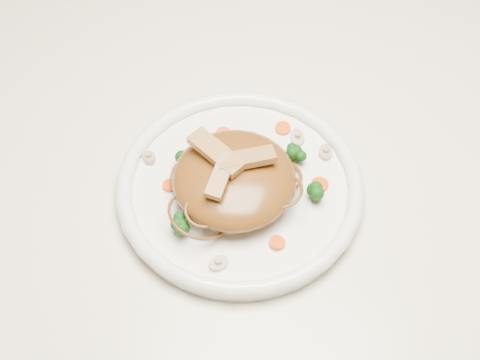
{
  "coord_description": "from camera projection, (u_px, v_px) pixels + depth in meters",
  "views": [
    {
      "loc": [
        -0.03,
        -0.5,
        1.45
      ],
      "look_at": [
        -0.06,
        -0.02,
        0.78
      ],
      "focal_mm": 51.55,
      "sensor_mm": 36.0,
      "label": 1
    }
  ],
  "objects": [
    {
      "name": "broccoli_2",
      "position": [
        179.0,
        225.0,
        0.79
      ],
      "size": [
        0.03,
        0.03,
        0.03
      ],
      "primitive_type": null,
      "rotation": [
        0.0,
        0.0,
        -0.11
      ],
      "color": "#0F450E",
      "rests_on": "plate"
    },
    {
      "name": "broccoli_0",
      "position": [
        297.0,
        153.0,
        0.85
      ],
      "size": [
        0.03,
        0.03,
        0.03
      ],
      "primitive_type": null,
      "rotation": [
        0.0,
        0.0,
        -0.24
      ],
      "color": "#0F450E",
      "rests_on": "plate"
    },
    {
      "name": "carrot_4",
      "position": [
        277.0,
        243.0,
        0.79
      ],
      "size": [
        0.02,
        0.02,
        0.0
      ],
      "primitive_type": "cylinder",
      "rotation": [
        0.0,
        0.0,
        -0.32
      ],
      "color": "#EF4408",
      "rests_on": "plate"
    },
    {
      "name": "noodle_mound",
      "position": [
        234.0,
        179.0,
        0.81
      ],
      "size": [
        0.18,
        0.18,
        0.05
      ],
      "primitive_type": "ellipsoid",
      "rotation": [
        0.0,
        0.0,
        0.23
      ],
      "color": "brown",
      "rests_on": "plate"
    },
    {
      "name": "carrot_2",
      "position": [
        320.0,
        184.0,
        0.84
      ],
      "size": [
        0.02,
        0.02,
        0.0
      ],
      "primitive_type": "cylinder",
      "rotation": [
        0.0,
        0.0,
        0.07
      ],
      "color": "#EF4408",
      "rests_on": "plate"
    },
    {
      "name": "chicken_b",
      "position": [
        216.0,
        153.0,
        0.8
      ],
      "size": [
        0.07,
        0.07,
        0.01
      ],
      "primitive_type": "cube",
      "rotation": [
        0.0,
        0.0,
        2.43
      ],
      "color": "#A17B4C",
      "rests_on": "noodle_mound"
    },
    {
      "name": "mushroom_1",
      "position": [
        326.0,
        152.0,
        0.87
      ],
      "size": [
        0.02,
        0.02,
        0.01
      ],
      "primitive_type": "cylinder",
      "rotation": [
        0.0,
        0.0,
        1.59
      ],
      "color": "#C4AF93",
      "rests_on": "plate"
    },
    {
      "name": "table",
      "position": [
        288.0,
        227.0,
        0.94
      ],
      "size": [
        1.2,
        0.8,
        0.75
      ],
      "color": "beige",
      "rests_on": "ground"
    },
    {
      "name": "carrot_0",
      "position": [
        283.0,
        128.0,
        0.89
      ],
      "size": [
        0.02,
        0.02,
        0.0
      ],
      "primitive_type": "cylinder",
      "rotation": [
        0.0,
        0.0,
        0.03
      ],
      "color": "#EF4408",
      "rests_on": "plate"
    },
    {
      "name": "broccoli_3",
      "position": [
        317.0,
        192.0,
        0.82
      ],
      "size": [
        0.03,
        0.03,
        0.03
      ],
      "primitive_type": null,
      "rotation": [
        0.0,
        0.0,
        -0.32
      ],
      "color": "#0F450E",
      "rests_on": "plate"
    },
    {
      "name": "chicken_c",
      "position": [
        221.0,
        175.0,
        0.78
      ],
      "size": [
        0.03,
        0.06,
        0.01
      ],
      "primitive_type": "cube",
      "rotation": [
        0.0,
        0.0,
        4.46
      ],
      "color": "#A17B4C",
      "rests_on": "noodle_mound"
    },
    {
      "name": "mushroom_3",
      "position": [
        298.0,
        137.0,
        0.88
      ],
      "size": [
        0.03,
        0.03,
        0.01
      ],
      "primitive_type": "cylinder",
      "rotation": [
        0.0,
        0.0,
        1.84
      ],
      "color": "#C4AF93",
      "rests_on": "plate"
    },
    {
      "name": "carrot_1",
      "position": [
        170.0,
        185.0,
        0.84
      ],
      "size": [
        0.02,
        0.02,
        0.0
      ],
      "primitive_type": "cylinder",
      "rotation": [
        0.0,
        0.0,
        0.42
      ],
      "color": "#EF4408",
      "rests_on": "plate"
    },
    {
      "name": "mushroom_2",
      "position": [
        149.0,
        157.0,
        0.86
      ],
      "size": [
        0.03,
        0.03,
        0.01
      ],
      "primitive_type": "cylinder",
      "rotation": [
        0.0,
        0.0,
        -1.1
      ],
      "color": "#C4AF93",
      "rests_on": "plate"
    },
    {
      "name": "carrot_3",
      "position": [
        223.0,
        134.0,
        0.89
      ],
      "size": [
        0.02,
        0.02,
        0.0
      ],
      "primitive_type": "cylinder",
      "rotation": [
        0.0,
        0.0,
        -0.01
      ],
      "color": "#EF4408",
      "rests_on": "plate"
    },
    {
      "name": "broccoli_1",
      "position": [
        183.0,
        162.0,
        0.85
      ],
      "size": [
        0.03,
        0.03,
        0.03
      ],
      "primitive_type": null,
      "rotation": [
        0.0,
        0.0,
        -0.11
      ],
      "color": "#0F450E",
      "rests_on": "plate"
    },
    {
      "name": "chicken_a",
      "position": [
        246.0,
        159.0,
        0.79
      ],
      "size": [
        0.07,
        0.04,
        0.01
      ],
      "primitive_type": "cube",
      "rotation": [
        0.0,
        0.0,
        0.32
      ],
      "color": "#A17B4C",
      "rests_on": "noodle_mound"
    },
    {
      "name": "plate",
      "position": [
        240.0,
        190.0,
        0.85
      ],
      "size": [
        0.38,
        0.38,
        0.02
      ],
      "primitive_type": "cylinder",
      "rotation": [
        0.0,
        0.0,
        0.35
      ],
      "color": "white",
      "rests_on": "table"
    },
    {
      "name": "mushroom_0",
      "position": [
        219.0,
        263.0,
        0.77
      ],
      "size": [
        0.03,
        0.03,
        0.01
      ],
      "primitive_type": "cylinder",
      "rotation": [
        0.0,
        0.0,
        0.67
      ],
      "color": "#C4AF93",
      "rests_on": "plate"
    }
  ]
}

